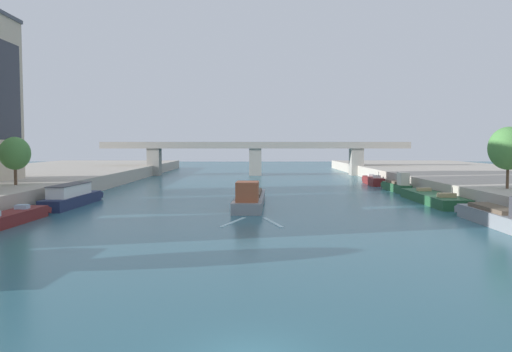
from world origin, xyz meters
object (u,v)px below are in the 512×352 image
barge_midriver (251,198)px  moored_boat_right_gap_after (374,180)px  moored_boat_left_gap_after (73,197)px  tree_left_end_of_row (16,153)px  moored_boat_right_second (434,198)px  moored_boat_right_midway (398,185)px  moored_boat_right_lone (505,217)px  moored_boat_left_second (12,218)px  bridge_far (256,154)px  tree_right_by_lamp (510,148)px

barge_midriver → moored_boat_right_gap_after: barge_midriver is taller
moored_boat_left_gap_after → tree_left_end_of_row: (-7.39, 2.02, 4.93)m
moored_boat_right_second → moored_boat_right_midway: moored_boat_right_midway is taller
moored_boat_right_lone → moored_boat_right_second: (0.34, 18.38, -0.31)m
barge_midriver → tree_left_end_of_row: tree_left_end_of_row is taller
moored_boat_right_lone → moored_boat_right_midway: moored_boat_right_midway is taller
moored_boat_right_second → barge_midriver: bearing=-171.4°
moored_boat_left_second → moored_boat_right_second: 46.23m
moored_boat_right_midway → bridge_far: size_ratio=0.15×
moored_boat_right_lone → tree_left_end_of_row: 52.74m
tree_left_end_of_row → moored_boat_right_lone: bearing=-19.2°
moored_boat_left_second → moored_boat_right_gap_after: (42.61, 45.45, 0.13)m
moored_boat_right_lone → moored_boat_right_second: moored_boat_right_lone is taller
moored_boat_right_midway → tree_right_by_lamp: size_ratio=1.57×
tree_left_end_of_row → tree_right_by_lamp: size_ratio=0.85×
moored_boat_left_second → moored_boat_right_midway: size_ratio=1.11×
moored_boat_right_second → moored_boat_right_midway: (-0.15, 15.15, 0.32)m
moored_boat_right_lone → bridge_far: 78.04m
moored_boat_left_gap_after → moored_boat_right_lone: (42.19, -15.23, -0.16)m
moored_boat_right_midway → tree_right_by_lamp: tree_right_by_lamp is taller
barge_midriver → moored_boat_right_second: size_ratio=1.10×
tree_right_by_lamp → bridge_far: bearing=113.7°
moored_boat_left_second → bridge_far: bridge_far is taller
moored_boat_right_lone → bridge_far: size_ratio=0.20×
moored_boat_left_gap_after → tree_left_end_of_row: 9.10m
moored_boat_left_gap_after → moored_boat_right_lone: moored_boat_right_lone is taller
moored_boat_right_midway → bridge_far: bearing=117.3°
moored_boat_right_lone → moored_boat_left_gap_after: bearing=160.2°
moored_boat_left_second → moored_boat_right_gap_after: bearing=46.8°
moored_boat_left_gap_after → moored_boat_right_second: size_ratio=0.83×
moored_boat_left_gap_after → bridge_far: size_ratio=0.20×
barge_midriver → moored_boat_left_gap_after: bearing=179.5°
moored_boat_left_gap_after → bridge_far: bridge_far is taller
moored_boat_right_gap_after → moored_boat_left_gap_after: bearing=-142.6°
moored_boat_left_second → moored_boat_right_gap_after: 62.30m
moored_boat_right_second → moored_boat_right_gap_after: bearing=91.1°
moored_boat_left_second → tree_left_end_of_row: tree_left_end_of_row is taller
bridge_far → tree_left_end_of_row: bearing=-116.2°
moored_boat_right_gap_after → tree_left_end_of_row: bearing=-148.6°
barge_midriver → moored_boat_left_gap_after: barge_midriver is taller
moored_boat_left_gap_after → tree_right_by_lamp: 48.91m
tree_left_end_of_row → tree_right_by_lamp: bearing=-5.2°
moored_boat_left_gap_after → moored_boat_right_midway: 46.16m
moored_boat_left_gap_after → moored_boat_right_gap_after: 52.82m
moored_boat_right_second → bridge_far: bridge_far is taller
moored_boat_left_second → tree_right_by_lamp: size_ratio=1.74×
moored_boat_left_gap_after → moored_boat_right_midway: size_ratio=1.31×
moored_boat_right_gap_after → tree_left_end_of_row: 58.02m
moored_boat_left_gap_after → moored_boat_right_lone: size_ratio=0.98×
moored_boat_left_gap_after → moored_boat_right_gap_after: bearing=37.4°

